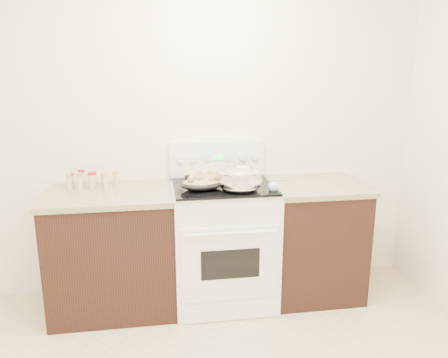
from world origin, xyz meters
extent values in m
cube|color=white|center=(0.00, 1.77, 1.35)|extent=(4.00, 0.05, 2.70)
cube|color=black|center=(-0.48, 1.43, 0.44)|extent=(0.90, 0.64, 0.88)
cube|color=brown|center=(-0.48, 1.43, 0.90)|extent=(0.93, 0.67, 0.04)
cube|color=black|center=(1.08, 1.43, 0.44)|extent=(0.70, 0.64, 0.88)
cube|color=brown|center=(1.08, 1.43, 0.90)|extent=(0.73, 0.67, 0.04)
cube|color=white|center=(0.35, 1.42, 0.46)|extent=(0.76, 0.66, 0.92)
cube|color=white|center=(0.35, 1.08, 0.45)|extent=(0.70, 0.01, 0.55)
cube|color=black|center=(0.35, 1.08, 0.46)|extent=(0.42, 0.01, 0.22)
cylinder|color=white|center=(0.35, 1.04, 0.70)|extent=(0.65, 0.02, 0.02)
cube|color=white|center=(0.35, 1.09, 0.08)|extent=(0.70, 0.01, 0.14)
cube|color=silver|center=(0.35, 1.42, 0.93)|extent=(0.78, 0.68, 0.01)
cube|color=black|center=(0.35, 1.42, 0.94)|extent=(0.74, 0.64, 0.01)
cube|color=white|center=(0.35, 1.72, 1.08)|extent=(0.76, 0.07, 0.28)
cylinder|color=white|center=(0.05, 1.67, 1.10)|extent=(0.06, 0.02, 0.06)
cylinder|color=white|center=(0.15, 1.67, 1.10)|extent=(0.06, 0.02, 0.06)
cylinder|color=white|center=(0.55, 1.67, 1.10)|extent=(0.06, 0.02, 0.06)
cylinder|color=white|center=(0.65, 1.67, 1.10)|extent=(0.06, 0.02, 0.06)
cube|color=#19E533|center=(0.35, 1.67, 1.10)|extent=(0.09, 0.00, 0.04)
cube|color=silver|center=(0.27, 1.67, 1.10)|extent=(0.05, 0.00, 0.05)
cube|color=silver|center=(0.43, 1.67, 1.10)|extent=(0.05, 0.00, 0.05)
ellipsoid|color=silver|center=(0.45, 1.26, 1.01)|extent=(0.41, 0.41, 0.19)
cylinder|color=silver|center=(0.45, 1.26, 0.95)|extent=(0.17, 0.17, 0.01)
torus|color=silver|center=(0.45, 1.26, 1.08)|extent=(0.33, 0.33, 0.02)
cylinder|color=silver|center=(0.45, 1.26, 1.03)|extent=(0.30, 0.30, 0.11)
cylinder|color=brown|center=(0.45, 1.26, 1.07)|extent=(0.28, 0.28, 0.00)
cube|color=beige|center=(0.39, 1.22, 1.08)|extent=(0.02, 0.02, 0.02)
cube|color=beige|center=(0.41, 1.33, 1.08)|extent=(0.02, 0.02, 0.02)
cube|color=beige|center=(0.40, 1.35, 1.08)|extent=(0.04, 0.04, 0.02)
cube|color=beige|center=(0.46, 1.31, 1.08)|extent=(0.02, 0.02, 0.02)
cube|color=beige|center=(0.42, 1.22, 1.08)|extent=(0.03, 0.03, 0.02)
cube|color=beige|center=(0.41, 1.32, 1.08)|extent=(0.03, 0.03, 0.02)
cube|color=beige|center=(0.44, 1.31, 1.08)|extent=(0.03, 0.03, 0.03)
cube|color=beige|center=(0.56, 1.23, 1.08)|extent=(0.03, 0.03, 0.02)
cube|color=beige|center=(0.47, 1.16, 1.08)|extent=(0.03, 0.03, 0.02)
cube|color=beige|center=(0.50, 1.15, 1.08)|extent=(0.04, 0.04, 0.03)
ellipsoid|color=black|center=(0.19, 1.31, 0.98)|extent=(0.36, 0.28, 0.08)
ellipsoid|color=tan|center=(0.19, 1.31, 1.00)|extent=(0.32, 0.25, 0.06)
sphere|color=tan|center=(0.12, 1.35, 1.03)|extent=(0.04, 0.04, 0.04)
sphere|color=tan|center=(0.11, 1.32, 1.03)|extent=(0.05, 0.05, 0.05)
sphere|color=tan|center=(0.24, 1.28, 1.03)|extent=(0.04, 0.04, 0.04)
sphere|color=tan|center=(0.16, 1.30, 1.03)|extent=(0.05, 0.05, 0.05)
sphere|color=tan|center=(0.14, 1.31, 1.03)|extent=(0.04, 0.04, 0.04)
sphere|color=tan|center=(0.09, 1.26, 1.03)|extent=(0.05, 0.05, 0.05)
sphere|color=tan|center=(0.16, 1.28, 1.03)|extent=(0.05, 0.05, 0.05)
sphere|color=tan|center=(0.29, 1.29, 1.03)|extent=(0.04, 0.04, 0.04)
cube|color=black|center=(0.29, 1.65, 0.95)|extent=(0.43, 0.37, 0.02)
cube|color=tan|center=(0.29, 1.65, 0.97)|extent=(0.39, 0.33, 0.02)
sphere|color=tan|center=(0.22, 1.70, 0.98)|extent=(0.04, 0.04, 0.04)
sphere|color=tan|center=(0.20, 1.66, 0.98)|extent=(0.04, 0.04, 0.04)
sphere|color=tan|center=(0.19, 1.63, 0.98)|extent=(0.04, 0.04, 0.04)
sphere|color=tan|center=(0.42, 1.69, 0.98)|extent=(0.03, 0.03, 0.03)
sphere|color=tan|center=(0.39, 1.65, 0.98)|extent=(0.04, 0.04, 0.04)
sphere|color=tan|center=(0.34, 1.66, 0.98)|extent=(0.04, 0.04, 0.04)
sphere|color=tan|center=(0.16, 1.71, 0.98)|extent=(0.05, 0.05, 0.05)
sphere|color=tan|center=(0.29, 1.67, 0.98)|extent=(0.04, 0.04, 0.04)
sphere|color=tan|center=(0.24, 1.73, 0.98)|extent=(0.03, 0.03, 0.03)
sphere|color=tan|center=(0.36, 1.60, 0.98)|extent=(0.03, 0.03, 0.03)
cylinder|color=#9C7C47|center=(0.43, 1.50, 0.95)|extent=(0.08, 0.27, 0.01)
sphere|color=#9C7C47|center=(0.40, 1.39, 0.96)|extent=(0.04, 0.04, 0.04)
sphere|color=#93C2DC|center=(0.68, 1.20, 0.97)|extent=(0.08, 0.08, 0.08)
cylinder|color=#93C2DC|center=(0.75, 1.29, 1.00)|extent=(0.17, 0.20, 0.07)
cylinder|color=#BFB28C|center=(-0.78, 1.62, 0.96)|extent=(0.05, 0.05, 0.09)
cylinder|color=#B21414|center=(-0.78, 1.62, 1.02)|extent=(0.05, 0.05, 0.02)
cylinder|color=#BFB28C|center=(-0.70, 1.62, 0.98)|extent=(0.05, 0.05, 0.11)
cylinder|color=#B21414|center=(-0.70, 1.62, 1.04)|extent=(0.05, 0.05, 0.02)
cylinder|color=#BFB28C|center=(-0.62, 1.63, 0.96)|extent=(0.04, 0.04, 0.09)
cylinder|color=#B21414|center=(-0.62, 1.63, 1.02)|extent=(0.05, 0.05, 0.02)
cylinder|color=#BFB28C|center=(-0.53, 1.63, 0.96)|extent=(0.05, 0.05, 0.09)
cylinder|color=gold|center=(-0.53, 1.63, 1.01)|extent=(0.05, 0.05, 0.02)
cylinder|color=#BFB28C|center=(-0.45, 1.63, 0.97)|extent=(0.04, 0.04, 0.09)
cylinder|color=gold|center=(-0.45, 1.63, 1.02)|extent=(0.04, 0.04, 0.02)
cylinder|color=#BFB28C|center=(-0.78, 1.55, 0.97)|extent=(0.04, 0.04, 0.10)
cylinder|color=#B2B2B7|center=(-0.78, 1.55, 1.03)|extent=(0.05, 0.05, 0.02)
cylinder|color=#BFB28C|center=(-0.70, 1.53, 0.97)|extent=(0.05, 0.05, 0.11)
cylinder|color=#B2B2B7|center=(-0.70, 1.53, 1.04)|extent=(0.05, 0.05, 0.02)
cylinder|color=#BFB28C|center=(-0.62, 1.54, 0.97)|extent=(0.05, 0.05, 0.11)
cylinder|color=#B21414|center=(-0.62, 1.54, 1.04)|extent=(0.05, 0.05, 0.02)
cylinder|color=#BFB28C|center=(-0.52, 1.55, 0.97)|extent=(0.04, 0.04, 0.10)
cylinder|color=gold|center=(-0.52, 1.55, 1.03)|extent=(0.04, 0.04, 0.02)
camera|label=1|loc=(-0.14, -1.70, 1.79)|focal=35.00mm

